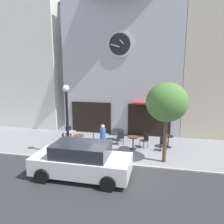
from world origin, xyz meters
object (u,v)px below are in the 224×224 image
Objects in this scene: cafe_chair_mid_row at (163,143)px; cafe_table_near_curb at (118,133)px; cafe_table_near_door at (71,135)px; cafe_chair_near_lamp at (68,132)px; pedestrian_blue at (103,138)px; cafe_chair_by_entrance at (65,139)px; cafe_chair_near_tree at (120,137)px; cafe_chair_under_awning at (145,139)px; cafe_table_center_right at (79,139)px; street_tree at (167,103)px; cafe_chair_left_end at (92,139)px; cafe_table_leftmost at (168,140)px; street_lamp at (67,120)px; parked_car_white at (82,160)px; cafe_table_rightmost at (133,141)px.

cafe_table_near_curb is at bearing 155.19° from cafe_chair_mid_row.
cafe_chair_near_lamp reaches higher than cafe_table_near_door.
cafe_chair_mid_row is 3.52m from pedestrian_blue.
cafe_table_near_door is 0.84× the size of cafe_chair_by_entrance.
cafe_chair_under_awning is at bearing -4.80° from cafe_chair_near_tree.
street_tree is at bearing -11.88° from cafe_table_center_right.
cafe_chair_by_entrance reaches higher than cafe_table_center_right.
cafe_chair_left_end is 2.30m from cafe_chair_near_lamp.
cafe_chair_left_end is 1.80m from cafe_chair_near_tree.
pedestrian_blue is (-3.66, -1.73, 0.39)m from cafe_table_leftmost.
cafe_table_leftmost is at bearing 12.40° from cafe_chair_by_entrance.
street_lamp is 2.98m from parked_car_white.
street_lamp is 3.66m from cafe_chair_near_tree.
cafe_chair_mid_row is at bearing 46.85° from parked_car_white.
cafe_chair_by_entrance is 1.56m from cafe_chair_near_lamp.
cafe_table_near_door is 0.84× the size of cafe_chair_left_end.
street_tree reaches higher than pedestrian_blue.
street_tree is 4.91m from parked_car_white.
cafe_table_center_right is at bearing -167.92° from cafe_table_leftmost.
cafe_chair_near_tree is (-2.62, 0.55, 0.00)m from cafe_chair_mid_row.
pedestrian_blue is (1.82, 0.64, -1.11)m from street_lamp.
cafe_chair_near_lamp is at bearing 178.68° from cafe_table_leftmost.
pedestrian_blue is (-2.28, -1.41, 0.33)m from cafe_chair_under_awning.
street_tree is at bearing -16.20° from cafe_chair_left_end.
cafe_table_rightmost is at bearing 7.87° from cafe_chair_by_entrance.
cafe_table_center_right is 0.80m from cafe_chair_left_end.
pedestrian_blue is at bearing -101.09° from cafe_table_near_curb.
cafe_chair_under_awning is 0.54× the size of pedestrian_blue.
street_lamp reaches higher than cafe_table_center_right.
cafe_chair_mid_row reaches higher than cafe_table_rightmost.
cafe_table_leftmost is (2.06, 0.79, -0.06)m from cafe_table_rightmost.
cafe_chair_near_lamp is (-0.43, 0.65, -0.02)m from cafe_table_near_door.
street_lamp is 5.08× the size of cafe_table_rightmost.
cafe_chair_by_entrance reaches higher than cafe_table_leftmost.
street_lamp is 4.32× the size of cafe_chair_by_entrance.
cafe_chair_under_awning is at bearing 12.26° from cafe_chair_by_entrance.
cafe_chair_by_entrance reaches higher than cafe_table_near_curb.
cafe_table_center_right is 3.29m from cafe_table_rightmost.
street_tree reaches higher than parked_car_white.
cafe_table_near_curb is at bearing 49.51° from cafe_chair_left_end.
cafe_chair_under_awning is at bearing 34.94° from cafe_table_rightmost.
pedestrian_blue reaches higher than cafe_chair_by_entrance.
street_tree is 4.54× the size of cafe_chair_mid_row.
street_lamp is 3.10m from cafe_chair_near_lamp.
cafe_table_center_right is 3.73m from parked_car_white.
cafe_table_near_curb is at bearing 129.62° from cafe_table_rightmost.
cafe_table_leftmost is 4.07m from pedestrian_blue.
cafe_chair_near_lamp is at bearing 123.61° from cafe_table_near_door.
cafe_table_near_door is at bearing -177.75° from cafe_chair_under_awning.
street_lamp is 5.32m from street_tree.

